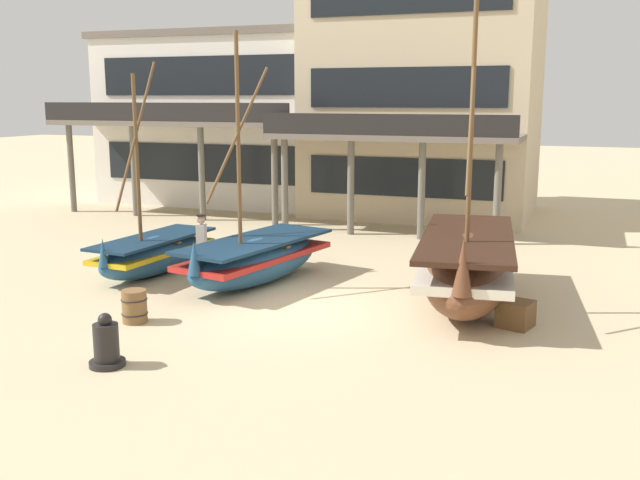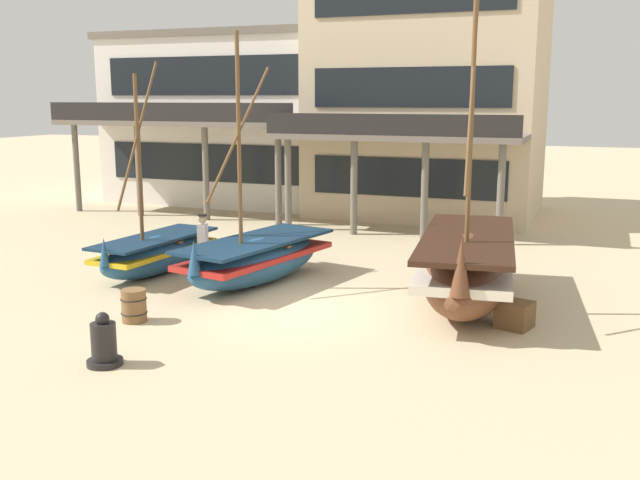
# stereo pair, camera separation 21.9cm
# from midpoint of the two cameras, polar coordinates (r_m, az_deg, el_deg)

# --- Properties ---
(ground_plane) EXTENTS (120.00, 120.00, 0.00)m
(ground_plane) POSITION_cam_midpoint_polar(r_m,az_deg,el_deg) (16.30, -1.63, -5.47)
(ground_plane) COLOR #CCB78E
(fishing_boat_near_left) EXTENTS (2.63, 4.98, 6.20)m
(fishing_boat_near_left) POSITION_cam_midpoint_polar(r_m,az_deg,el_deg) (18.47, -5.49, -1.48)
(fishing_boat_near_left) COLOR #23517A
(fishing_boat_near_left) RESTS_ON ground
(fishing_boat_centre_large) EXTENTS (2.74, 6.19, 7.81)m
(fishing_boat_centre_large) POSITION_cam_midpoint_polar(r_m,az_deg,el_deg) (16.79, 11.11, -2.04)
(fishing_boat_centre_large) COLOR brown
(fishing_boat_centre_large) RESTS_ON ground
(fishing_boat_far_right) EXTENTS (1.68, 4.13, 5.58)m
(fishing_boat_far_right) POSITION_cam_midpoint_polar(r_m,az_deg,el_deg) (19.87, -13.30, -1.01)
(fishing_boat_far_right) COLOR #23517A
(fishing_boat_far_right) RESTS_ON ground
(fisherman_by_hull) EXTENTS (0.32, 0.41, 1.68)m
(fisherman_by_hull) POSITION_cam_midpoint_polar(r_m,az_deg,el_deg) (19.23, -9.61, -0.49)
(fisherman_by_hull) COLOR #33333D
(fisherman_by_hull) RESTS_ON ground
(capstan_winch) EXTENTS (0.64, 0.64, 0.97)m
(capstan_winch) POSITION_cam_midpoint_polar(r_m,az_deg,el_deg) (13.43, -16.93, -7.93)
(capstan_winch) COLOR black
(capstan_winch) RESTS_ON ground
(wooden_barrel) EXTENTS (0.56, 0.56, 0.70)m
(wooden_barrel) POSITION_cam_midpoint_polar(r_m,az_deg,el_deg) (15.80, -14.79, -5.07)
(wooden_barrel) COLOR brown
(wooden_barrel) RESTS_ON ground
(cargo_crate) EXTENTS (0.81, 0.81, 0.55)m
(cargo_crate) POSITION_cam_midpoint_polar(r_m,az_deg,el_deg) (15.52, 14.74, -5.65)
(cargo_crate) COLOR brown
(cargo_crate) RESTS_ON ground
(harbor_building_main) EXTENTS (8.98, 9.68, 10.02)m
(harbor_building_main) POSITION_cam_midpoint_polar(r_m,az_deg,el_deg) (29.90, 8.09, 11.70)
(harbor_building_main) COLOR beige
(harbor_building_main) RESTS_ON ground
(harbor_building_annex) EXTENTS (11.12, 8.28, 7.45)m
(harbor_building_annex) POSITION_cam_midpoint_polar(r_m,az_deg,el_deg) (33.16, -7.54, 9.46)
(harbor_building_annex) COLOR white
(harbor_building_annex) RESTS_ON ground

